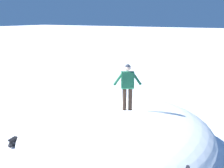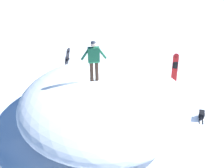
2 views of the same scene
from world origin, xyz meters
The scene contains 6 objects.
ground centered at (0.00, 0.00, 0.00)m, with size 240.00×240.00×0.00m, color white.
snow_mound centered at (-0.23, 0.17, 0.85)m, with size 7.46×6.71×1.69m, color white.
snowboarder_standing centered at (-0.09, -0.17, 2.63)m, with size 0.62×0.85×1.60m.
snowboard_primary_upright centered at (-4.43, 2.05, 0.82)m, with size 0.24×0.32×1.58m.
snowboard_secondary_upright centered at (-2.71, -3.17, 0.88)m, with size 0.29×0.40×1.70m.
backpack_near centered at (-1.74, 3.83, 0.17)m, with size 0.68×0.32×0.33m.
Camera 2 is at (8.28, 4.34, 6.55)m, focal length 44.32 mm.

